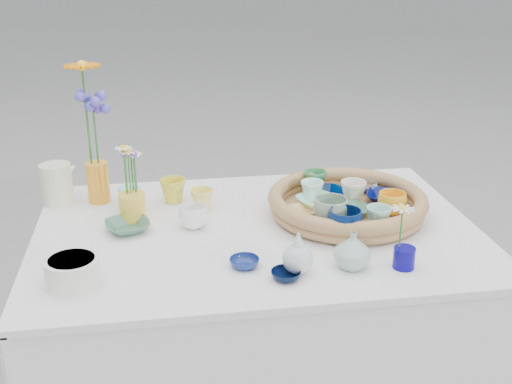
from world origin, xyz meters
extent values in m
imported|color=#00164A|center=(0.25, 0.14, 0.80)|extent=(0.16, 0.16, 0.03)
imported|color=#020A4C|center=(0.41, 0.10, 0.80)|extent=(0.14, 0.14, 0.03)
imported|color=yellow|center=(0.40, 0.00, 0.82)|extent=(0.10, 0.10, 0.07)
imported|color=#3F7355|center=(0.28, 0.01, 0.80)|extent=(0.12, 0.12, 0.03)
imported|color=#89A78F|center=(0.20, -0.04, 0.82)|extent=(0.13, 0.13, 0.08)
imported|color=#93EECB|center=(0.20, 0.09, 0.80)|extent=(0.15, 0.15, 0.03)
imported|color=white|center=(0.19, 0.13, 0.82)|extent=(0.09, 0.09, 0.07)
imported|color=white|center=(0.31, 0.09, 0.82)|extent=(0.10, 0.10, 0.07)
imported|color=#85AEE3|center=(0.37, 0.20, 0.80)|extent=(0.11, 0.11, 0.02)
imported|color=#05194C|center=(0.22, -0.12, 0.82)|extent=(0.10, 0.10, 0.08)
imported|color=#DAB16C|center=(0.14, 0.03, 0.79)|extent=(0.09, 0.09, 0.02)
imported|color=#9DDBCA|center=(0.33, -0.09, 0.82)|extent=(0.07, 0.07, 0.07)
imported|color=#3B884F|center=(0.22, 0.21, 0.82)|extent=(0.08, 0.08, 0.07)
imported|color=yellow|center=(-0.23, 0.24, 0.80)|extent=(0.09, 0.09, 0.08)
imported|color=#F6E565|center=(-0.14, 0.16, 0.80)|extent=(0.08, 0.08, 0.07)
imported|color=#3F6F56|center=(-0.37, 0.04, 0.78)|extent=(0.15, 0.15, 0.03)
imported|color=white|center=(-0.18, 0.04, 0.80)|extent=(0.09, 0.09, 0.07)
imported|color=navy|center=(-0.07, -0.22, 0.78)|extent=(0.09, 0.09, 0.02)
imported|color=#B1EEE1|center=(-0.36, 0.21, 0.80)|extent=(0.08, 0.08, 0.07)
imported|color=black|center=(0.02, -0.30, 0.78)|extent=(0.09, 0.09, 0.02)
imported|color=#90BAAC|center=(0.20, -0.27, 0.81)|extent=(0.12, 0.12, 0.10)
cylinder|color=#090373|center=(0.33, -0.29, 0.79)|extent=(0.06, 0.06, 0.06)
cylinder|color=orange|center=(-0.46, 0.28, 0.83)|extent=(0.09, 0.09, 0.13)
cylinder|color=yellow|center=(-0.35, 0.11, 0.81)|extent=(0.09, 0.09, 0.08)
camera|label=1|loc=(-0.26, -1.65, 1.54)|focal=45.00mm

